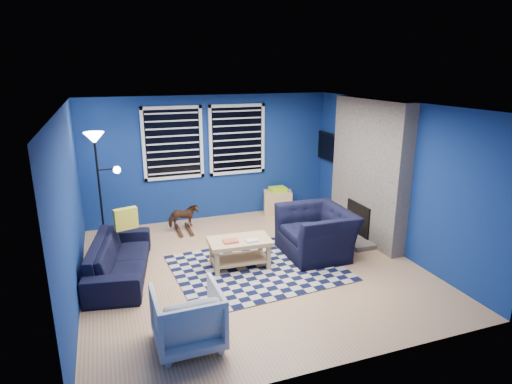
% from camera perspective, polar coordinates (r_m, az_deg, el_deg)
% --- Properties ---
extents(floor, '(5.00, 5.00, 0.00)m').
position_cam_1_polar(floor, '(6.82, -0.58, -9.92)').
color(floor, tan).
rests_on(floor, ground).
extents(ceiling, '(5.00, 5.00, 0.00)m').
position_cam_1_polar(ceiling, '(6.14, -0.65, 11.52)').
color(ceiling, white).
rests_on(ceiling, wall_back).
extents(wall_back, '(5.00, 0.00, 5.00)m').
position_cam_1_polar(wall_back, '(8.70, -6.03, 4.52)').
color(wall_back, navy).
rests_on(wall_back, floor).
extents(wall_left, '(0.00, 5.00, 5.00)m').
position_cam_1_polar(wall_left, '(6.06, -23.56, -2.00)').
color(wall_left, navy).
rests_on(wall_left, floor).
extents(wall_right, '(0.00, 5.00, 5.00)m').
position_cam_1_polar(wall_right, '(7.53, 17.68, 1.99)').
color(wall_right, navy).
rests_on(wall_right, floor).
extents(fireplace, '(0.65, 2.00, 2.50)m').
position_cam_1_polar(fireplace, '(7.85, 14.64, 2.40)').
color(fireplace, gray).
rests_on(fireplace, floor).
extents(window_left, '(1.17, 0.06, 1.42)m').
position_cam_1_polar(window_left, '(8.45, -11.01, 6.39)').
color(window_left, black).
rests_on(window_left, wall_back).
extents(window_right, '(1.17, 0.06, 1.42)m').
position_cam_1_polar(window_right, '(8.74, -2.51, 6.99)').
color(window_right, black).
rests_on(window_right, wall_back).
extents(tv, '(0.07, 1.00, 0.58)m').
position_cam_1_polar(tv, '(9.10, 9.92, 5.86)').
color(tv, black).
rests_on(tv, wall_right).
extents(rug, '(2.64, 2.17, 0.02)m').
position_cam_1_polar(rug, '(6.76, 0.19, -10.07)').
color(rug, black).
rests_on(rug, floor).
extents(sofa, '(2.04, 1.08, 0.57)m').
position_cam_1_polar(sofa, '(6.75, -17.71, -8.38)').
color(sofa, black).
rests_on(sofa, floor).
extents(armchair_big, '(1.20, 1.05, 0.78)m').
position_cam_1_polar(armchair_big, '(7.17, 8.05, -5.33)').
color(armchair_big, black).
rests_on(armchair_big, floor).
extents(armchair_bent, '(0.75, 0.77, 0.69)m').
position_cam_1_polar(armchair_bent, '(5.00, -9.11, -16.15)').
color(armchair_bent, gray).
rests_on(armchair_bent, floor).
extents(rocking_horse, '(0.25, 0.55, 0.46)m').
position_cam_1_polar(rocking_horse, '(8.19, -9.67, -3.27)').
color(rocking_horse, '#4B2C18').
rests_on(rocking_horse, floor).
extents(coffee_table, '(0.98, 0.60, 0.48)m').
position_cam_1_polar(coffee_table, '(6.69, -2.21, -7.35)').
color(coffee_table, '#D8BB79').
rests_on(coffee_table, rug).
extents(cabinet, '(0.67, 0.54, 0.57)m').
position_cam_1_polar(cabinet, '(9.13, 2.90, -1.30)').
color(cabinet, '#D8BB79').
rests_on(cabinet, floor).
extents(floor_lamp, '(0.54, 0.33, 1.98)m').
position_cam_1_polar(floor_lamp, '(7.67, -20.42, 4.84)').
color(floor_lamp, black).
rests_on(floor_lamp, floor).
extents(throw_pillow, '(0.38, 0.20, 0.34)m').
position_cam_1_polar(throw_pillow, '(6.99, -16.97, -3.43)').
color(throw_pillow, yellow).
rests_on(throw_pillow, sofa).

